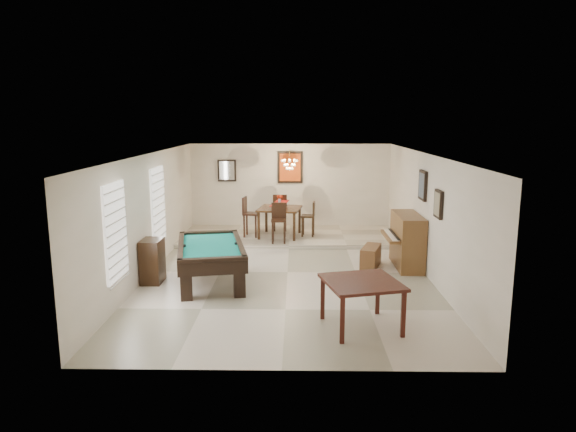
{
  "coord_description": "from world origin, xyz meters",
  "views": [
    {
      "loc": [
        0.19,
        -10.9,
        3.34
      ],
      "look_at": [
        0.0,
        0.6,
        1.15
      ],
      "focal_mm": 32.0,
      "sensor_mm": 36.0,
      "label": 1
    }
  ],
  "objects_px": {
    "dining_table": "(280,220)",
    "dining_chair_east": "(308,219)",
    "dining_chair_north": "(280,212)",
    "flower_vase": "(280,199)",
    "pool_table": "(211,264)",
    "apothecary_chest": "(152,261)",
    "chandelier": "(290,161)",
    "square_table": "(361,304)",
    "piano_bench": "(371,257)",
    "dining_chair_west": "(251,217)",
    "dining_chair_south": "(279,223)",
    "upright_piano": "(401,241)"
  },
  "relations": [
    {
      "from": "square_table",
      "to": "piano_bench",
      "type": "distance_m",
      "value": 3.52
    },
    {
      "from": "dining_table",
      "to": "dining_chair_west",
      "type": "bearing_deg",
      "value": -177.62
    },
    {
      "from": "pool_table",
      "to": "dining_chair_east",
      "type": "xyz_separation_m",
      "value": [
        2.08,
        3.82,
        0.21
      ]
    },
    {
      "from": "apothecary_chest",
      "to": "square_table",
      "type": "bearing_deg",
      "value": -29.68
    },
    {
      "from": "apothecary_chest",
      "to": "flower_vase",
      "type": "bearing_deg",
      "value": 56.21
    },
    {
      "from": "piano_bench",
      "to": "dining_chair_west",
      "type": "bearing_deg",
      "value": 139.14
    },
    {
      "from": "pool_table",
      "to": "apothecary_chest",
      "type": "bearing_deg",
      "value": 167.45
    },
    {
      "from": "apothecary_chest",
      "to": "dining_chair_east",
      "type": "relative_size",
      "value": 0.94
    },
    {
      "from": "dining_table",
      "to": "dining_chair_west",
      "type": "distance_m",
      "value": 0.79
    },
    {
      "from": "dining_chair_west",
      "to": "dining_chair_east",
      "type": "height_order",
      "value": "dining_chair_west"
    },
    {
      "from": "dining_table",
      "to": "dining_chair_east",
      "type": "height_order",
      "value": "dining_chair_east"
    },
    {
      "from": "piano_bench",
      "to": "chandelier",
      "type": "distance_m",
      "value": 3.88
    },
    {
      "from": "chandelier",
      "to": "dining_chair_south",
      "type": "bearing_deg",
      "value": -105.79
    },
    {
      "from": "flower_vase",
      "to": "dining_chair_east",
      "type": "distance_m",
      "value": 0.97
    },
    {
      "from": "flower_vase",
      "to": "dining_chair_south",
      "type": "relative_size",
      "value": 0.24
    },
    {
      "from": "flower_vase",
      "to": "chandelier",
      "type": "xyz_separation_m",
      "value": [
        0.27,
        0.18,
        1.03
      ]
    },
    {
      "from": "square_table",
      "to": "apothecary_chest",
      "type": "xyz_separation_m",
      "value": [
        -4.02,
        2.29,
        0.06
      ]
    },
    {
      "from": "dining_chair_east",
      "to": "dining_table",
      "type": "bearing_deg",
      "value": -80.51
    },
    {
      "from": "pool_table",
      "to": "dining_chair_east",
      "type": "relative_size",
      "value": 2.46
    },
    {
      "from": "piano_bench",
      "to": "dining_chair_west",
      "type": "relative_size",
      "value": 0.79
    },
    {
      "from": "dining_chair_north",
      "to": "flower_vase",
      "type": "bearing_deg",
      "value": 89.22
    },
    {
      "from": "upright_piano",
      "to": "dining_chair_west",
      "type": "distance_m",
      "value": 4.41
    },
    {
      "from": "upright_piano",
      "to": "dining_chair_south",
      "type": "relative_size",
      "value": 1.4
    },
    {
      "from": "dining_chair_west",
      "to": "chandelier",
      "type": "xyz_separation_m",
      "value": [
        1.06,
        0.22,
        1.53
      ]
    },
    {
      "from": "apothecary_chest",
      "to": "dining_chair_east",
      "type": "height_order",
      "value": "dining_chair_east"
    },
    {
      "from": "piano_bench",
      "to": "dining_table",
      "type": "xyz_separation_m",
      "value": [
        -2.16,
        2.58,
        0.34
      ]
    },
    {
      "from": "apothecary_chest",
      "to": "dining_chair_north",
      "type": "xyz_separation_m",
      "value": [
        2.49,
        4.52,
        0.21
      ]
    },
    {
      "from": "dining_chair_east",
      "to": "chandelier",
      "type": "bearing_deg",
      "value": -98.7
    },
    {
      "from": "upright_piano",
      "to": "dining_table",
      "type": "relative_size",
      "value": 1.31
    },
    {
      "from": "dining_chair_south",
      "to": "chandelier",
      "type": "bearing_deg",
      "value": 73.7
    },
    {
      "from": "dining_chair_east",
      "to": "chandelier",
      "type": "distance_m",
      "value": 1.68
    },
    {
      "from": "square_table",
      "to": "dining_chair_south",
      "type": "relative_size",
      "value": 1.09
    },
    {
      "from": "pool_table",
      "to": "dining_chair_south",
      "type": "distance_m",
      "value": 3.28
    },
    {
      "from": "apothecary_chest",
      "to": "chandelier",
      "type": "xyz_separation_m",
      "value": [
        2.78,
        3.93,
        1.75
      ]
    },
    {
      "from": "flower_vase",
      "to": "dining_chair_north",
      "type": "distance_m",
      "value": 0.92
    },
    {
      "from": "pool_table",
      "to": "dining_chair_east",
      "type": "bearing_deg",
      "value": 49.95
    },
    {
      "from": "apothecary_chest",
      "to": "dining_chair_south",
      "type": "xyz_separation_m",
      "value": [
        2.51,
        2.98,
        0.19
      ]
    },
    {
      "from": "square_table",
      "to": "dining_table",
      "type": "xyz_separation_m",
      "value": [
        -1.51,
        6.04,
        0.19
      ]
    },
    {
      "from": "pool_table",
      "to": "flower_vase",
      "type": "bearing_deg",
      "value": 59.57
    },
    {
      "from": "dining_table",
      "to": "chandelier",
      "type": "height_order",
      "value": "chandelier"
    },
    {
      "from": "square_table",
      "to": "dining_table",
      "type": "distance_m",
      "value": 6.23
    },
    {
      "from": "square_table",
      "to": "dining_chair_east",
      "type": "bearing_deg",
      "value": 96.8
    },
    {
      "from": "upright_piano",
      "to": "dining_chair_west",
      "type": "bearing_deg",
      "value": 145.42
    },
    {
      "from": "apothecary_chest",
      "to": "pool_table",
      "type": "bearing_deg",
      "value": -1.04
    },
    {
      "from": "dining_chair_east",
      "to": "flower_vase",
      "type": "bearing_deg",
      "value": -80.51
    },
    {
      "from": "dining_table",
      "to": "dining_chair_north",
      "type": "bearing_deg",
      "value": 91.46
    },
    {
      "from": "dining_table",
      "to": "flower_vase",
      "type": "relative_size",
      "value": 4.41
    },
    {
      "from": "pool_table",
      "to": "flower_vase",
      "type": "distance_m",
      "value": 4.06
    },
    {
      "from": "dining_chair_north",
      "to": "chandelier",
      "type": "xyz_separation_m",
      "value": [
        0.29,
        -0.59,
        1.54
      ]
    },
    {
      "from": "dining_chair_north",
      "to": "dining_chair_west",
      "type": "distance_m",
      "value": 1.11
    }
  ]
}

